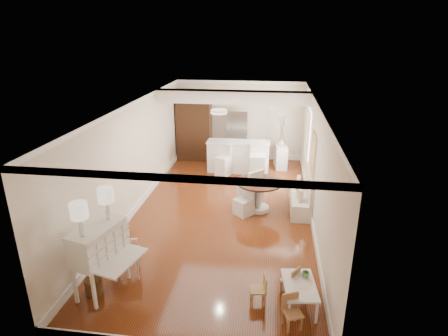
% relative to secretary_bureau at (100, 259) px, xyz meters
% --- Properties ---
extents(room, '(9.00, 9.04, 2.82)m').
position_rel_secretary_bureau_xyz_m(room, '(1.74, 3.62, 1.33)').
color(room, brown).
rests_on(room, ground).
extents(secretary_bureau, '(1.24, 1.26, 1.30)m').
position_rel_secretary_bureau_xyz_m(secretary_bureau, '(0.00, 0.00, 0.00)').
color(secretary_bureau, white).
rests_on(secretary_bureau, ground).
extents(gustavian_armchair, '(0.66, 0.66, 0.91)m').
position_rel_secretary_bureau_xyz_m(gustavian_armchair, '(0.25, 0.51, -0.19)').
color(gustavian_armchair, silver).
rests_on(gustavian_armchair, ground).
extents(wicker_basket, '(0.37, 0.37, 0.30)m').
position_rel_secretary_bureau_xyz_m(wicker_basket, '(-0.13, -0.13, -0.50)').
color(wicker_basket, brown).
rests_on(wicker_basket, ground).
extents(kids_table, '(0.62, 0.93, 0.44)m').
position_rel_secretary_bureau_xyz_m(kids_table, '(3.47, 0.05, -0.43)').
color(kids_table, silver).
rests_on(kids_table, ground).
extents(kids_chair_a, '(0.31, 0.31, 0.56)m').
position_rel_secretary_bureau_xyz_m(kids_chair_a, '(2.78, 0.04, -0.37)').
color(kids_chair_a, tan).
rests_on(kids_chair_a, ground).
extents(kids_chair_b, '(0.37, 0.37, 0.56)m').
position_rel_secretary_bureau_xyz_m(kids_chair_b, '(3.32, 0.37, -0.37)').
color(kids_chair_b, '#B07750').
rests_on(kids_chair_b, ground).
extents(kids_chair_c, '(0.36, 0.36, 0.57)m').
position_rel_secretary_bureau_xyz_m(kids_chair_c, '(3.35, -0.47, -0.36)').
color(kids_chair_c, '#AF7B4F').
rests_on(kids_chair_c, ground).
extents(banquette, '(0.52, 1.60, 0.98)m').
position_rel_secretary_bureau_xyz_m(banquette, '(3.69, 3.80, -0.16)').
color(banquette, silver).
rests_on(banquette, ground).
extents(dining_table, '(1.36, 1.36, 0.81)m').
position_rel_secretary_bureau_xyz_m(dining_table, '(2.62, 3.60, -0.24)').
color(dining_table, '#3F2014').
rests_on(dining_table, ground).
extents(slip_chair_near, '(0.57, 0.57, 0.83)m').
position_rel_secretary_bureau_xyz_m(slip_chair_near, '(2.25, 3.31, -0.23)').
color(slip_chair_near, silver).
rests_on(slip_chair_near, ground).
extents(slip_chair_far, '(0.72, 0.72, 1.06)m').
position_rel_secretary_bureau_xyz_m(slip_chair_far, '(2.37, 3.83, -0.12)').
color(slip_chair_far, silver).
rests_on(slip_chair_far, ground).
extents(breakfast_counter, '(2.05, 0.65, 1.03)m').
position_rel_secretary_bureau_xyz_m(breakfast_counter, '(1.80, 6.40, -0.13)').
color(breakfast_counter, white).
rests_on(breakfast_counter, ground).
extents(bar_stool_left, '(0.54, 0.54, 1.01)m').
position_rel_secretary_bureau_xyz_m(bar_stool_left, '(1.35, 5.94, -0.14)').
color(bar_stool_left, white).
rests_on(bar_stool_left, ground).
extents(bar_stool_right, '(0.51, 0.51, 1.19)m').
position_rel_secretary_bureau_xyz_m(bar_stool_right, '(2.45, 5.90, -0.05)').
color(bar_stool_right, white).
rests_on(bar_stool_right, ground).
extents(pantry_cabinet, '(1.20, 0.60, 2.30)m').
position_rel_secretary_bureau_xyz_m(pantry_cabinet, '(0.10, 7.48, 0.50)').
color(pantry_cabinet, '#381E11').
rests_on(pantry_cabinet, ground).
extents(fridge, '(0.75, 0.65, 1.80)m').
position_rel_secretary_bureau_xyz_m(fridge, '(2.00, 7.45, 0.25)').
color(fridge, silver).
rests_on(fridge, ground).
extents(sideboard, '(0.47, 0.86, 0.79)m').
position_rel_secretary_bureau_xyz_m(sideboard, '(3.19, 6.99, -0.26)').
color(sideboard, silver).
rests_on(sideboard, ground).
extents(pencil_cup, '(0.14, 0.14, 0.10)m').
position_rel_secretary_bureau_xyz_m(pencil_cup, '(3.58, 0.26, -0.16)').
color(pencil_cup, '#67A761').
rests_on(pencil_cup, kids_table).
extents(branch_vase, '(0.22, 0.22, 0.20)m').
position_rel_secretary_bureau_xyz_m(branch_vase, '(3.19, 6.99, 0.24)').
color(branch_vase, white).
rests_on(branch_vase, sideboard).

